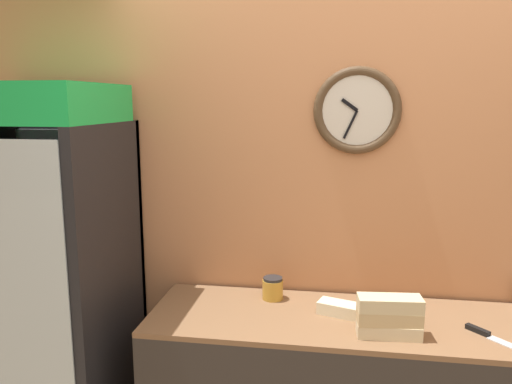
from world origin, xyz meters
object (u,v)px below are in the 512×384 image
at_px(beverage_cooler, 52,265).
at_px(sandwich_stack_top, 390,304).
at_px(sandwich_flat_left, 349,310).
at_px(chefs_knife, 490,336).
at_px(condiment_jar, 273,288).
at_px(sandwich_stack_bottom, 389,330).
at_px(sandwich_stack_middle, 389,317).

height_order(beverage_cooler, sandwich_stack_top, beverage_cooler).
xyz_separation_m(sandwich_flat_left, chefs_knife, (0.59, -0.12, -0.02)).
distance_m(beverage_cooler, chefs_knife, 2.09).
xyz_separation_m(sandwich_flat_left, condiment_jar, (-0.38, 0.16, 0.03)).
bearing_deg(sandwich_stack_bottom, sandwich_stack_middle, 0.00).
bearing_deg(sandwich_flat_left, sandwich_stack_middle, -47.61).
relative_size(sandwich_stack_middle, sandwich_stack_top, 1.00).
bearing_deg(condiment_jar, sandwich_flat_left, -22.08).
height_order(sandwich_stack_top, chefs_knife, sandwich_stack_top).
height_order(sandwich_stack_bottom, chefs_knife, sandwich_stack_bottom).
bearing_deg(sandwich_flat_left, chefs_knife, -11.75).
relative_size(sandwich_flat_left, chefs_knife, 1.22).
bearing_deg(beverage_cooler, chefs_knife, -2.71).
height_order(sandwich_stack_middle, sandwich_flat_left, sandwich_stack_middle).
relative_size(sandwich_stack_middle, condiment_jar, 2.43).
bearing_deg(sandwich_flat_left, condiment_jar, 157.92).
distance_m(sandwich_flat_left, chefs_knife, 0.61).
height_order(sandwich_stack_middle, chefs_knife, sandwich_stack_middle).
xyz_separation_m(sandwich_stack_bottom, condiment_jar, (-0.55, 0.33, 0.03)).
relative_size(sandwich_flat_left, condiment_jar, 2.71).
distance_m(sandwich_stack_middle, condiment_jar, 0.64).
relative_size(sandwich_stack_bottom, sandwich_flat_left, 0.89).
bearing_deg(chefs_knife, condiment_jar, 164.06).
height_order(sandwich_flat_left, condiment_jar, condiment_jar).
relative_size(sandwich_stack_bottom, sandwich_stack_middle, 0.99).
height_order(sandwich_flat_left, chefs_knife, sandwich_flat_left).
xyz_separation_m(sandwich_stack_top, condiment_jar, (-0.55, 0.33, -0.09)).
xyz_separation_m(chefs_knife, condiment_jar, (-0.98, 0.28, 0.05)).
relative_size(beverage_cooler, sandwich_flat_left, 6.41).
distance_m(sandwich_stack_bottom, chefs_knife, 0.43).
relative_size(chefs_knife, condiment_jar, 2.22).
xyz_separation_m(sandwich_stack_bottom, sandwich_flat_left, (-0.16, 0.18, -0.00)).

